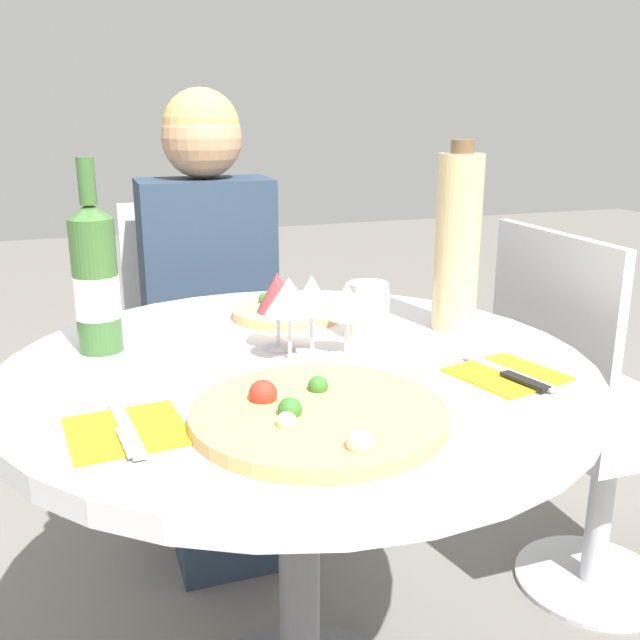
{
  "coord_description": "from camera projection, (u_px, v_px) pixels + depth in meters",
  "views": [
    {
      "loc": [
        -0.33,
        -1.09,
        1.15
      ],
      "look_at": [
        0.01,
        -0.1,
        0.84
      ],
      "focal_mm": 40.0,
      "sensor_mm": 36.0,
      "label": 1
    }
  ],
  "objects": [
    {
      "name": "wine_glass_front_left",
      "position": [
        289.0,
        298.0,
        1.18
      ],
      "size": [
        0.08,
        0.08,
        0.14
      ],
      "color": "silver",
      "rests_on": "dining_table"
    },
    {
      "name": "tall_carafe",
      "position": [
        457.0,
        242.0,
        1.34
      ],
      "size": [
        0.09,
        0.09,
        0.36
      ],
      "color": "tan",
      "rests_on": "dining_table"
    },
    {
      "name": "pizza_small_far",
      "position": [
        288.0,
        311.0,
        1.46
      ],
      "size": [
        0.22,
        0.22,
        0.05
      ],
      "color": "#DBB26B",
      "rests_on": "dining_table"
    },
    {
      "name": "place_setting_left",
      "position": [
        127.0,
        431.0,
        0.93
      ],
      "size": [
        0.16,
        0.19,
        0.01
      ],
      "color": "gold",
      "rests_on": "dining_table"
    },
    {
      "name": "chair_empty_side",
      "position": [
        587.0,
        426.0,
        1.67
      ],
      "size": [
        0.42,
        0.42,
        0.9
      ],
      "rotation": [
        0.0,
        0.0,
        -1.57
      ],
      "color": "silver",
      "rests_on": "ground_plane"
    },
    {
      "name": "chair_behind_diner",
      "position": [
        208.0,
        369.0,
        2.03
      ],
      "size": [
        0.42,
        0.42,
        0.9
      ],
      "rotation": [
        0.0,
        0.0,
        3.14
      ],
      "color": "silver",
      "rests_on": "ground_plane"
    },
    {
      "name": "dining_table",
      "position": [
        298.0,
        432.0,
        1.24
      ],
      "size": [
        0.99,
        0.99,
        0.74
      ],
      "color": "slate",
      "rests_on": "ground_plane"
    },
    {
      "name": "wine_glass_back_left",
      "position": [
        277.0,
        294.0,
        1.24
      ],
      "size": [
        0.07,
        0.07,
        0.14
      ],
      "color": "silver",
      "rests_on": "dining_table"
    },
    {
      "name": "place_setting_right",
      "position": [
        508.0,
        374.0,
        1.14
      ],
      "size": [
        0.18,
        0.19,
        0.01
      ],
      "color": "gold",
      "rests_on": "dining_table"
    },
    {
      "name": "wine_glass_front_right",
      "position": [
        347.0,
        303.0,
        1.21
      ],
      "size": [
        0.07,
        0.07,
        0.13
      ],
      "color": "silver",
      "rests_on": "dining_table"
    },
    {
      "name": "pizza_large",
      "position": [
        317.0,
        414.0,
        0.97
      ],
      "size": [
        0.35,
        0.35,
        0.05
      ],
      "color": "tan",
      "rests_on": "dining_table"
    },
    {
      "name": "sugar_shaker",
      "position": [
        368.0,
        311.0,
        1.32
      ],
      "size": [
        0.08,
        0.08,
        0.11
      ],
      "color": "silver",
      "rests_on": "dining_table"
    },
    {
      "name": "wine_bottle",
      "position": [
        96.0,
        280.0,
        1.22
      ],
      "size": [
        0.08,
        0.08,
        0.33
      ],
      "color": "#38602D",
      "rests_on": "dining_table"
    },
    {
      "name": "seated_diner",
      "position": [
        216.0,
        343.0,
        1.88
      ],
      "size": [
        0.34,
        0.41,
        1.21
      ],
      "rotation": [
        0.0,
        0.0,
        3.14
      ],
      "color": "#28384C",
      "rests_on": "ground_plane"
    },
    {
      "name": "wine_glass_center",
      "position": [
        312.0,
        296.0,
        1.23
      ],
      "size": [
        0.08,
        0.08,
        0.14
      ],
      "color": "silver",
      "rests_on": "dining_table"
    }
  ]
}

